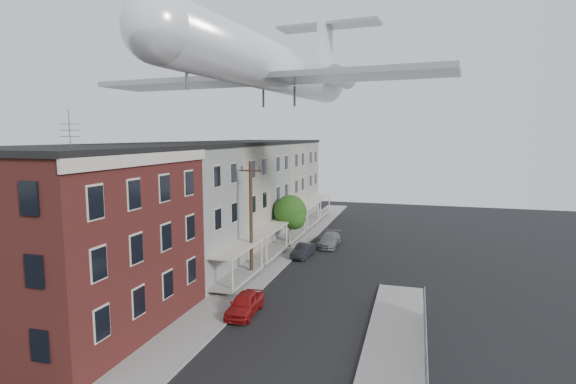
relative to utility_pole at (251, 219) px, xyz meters
name	(u,v)px	position (x,y,z in m)	size (l,w,h in m)	color
sidewalk_left	(277,258)	(0.10, 6.00, -4.61)	(3.00, 62.00, 0.12)	gray
sidewalk_right	(390,382)	(11.10, -12.00, -4.61)	(3.00, 26.00, 0.12)	gray
curb_left	(292,259)	(1.55, 6.00, -4.60)	(0.15, 62.00, 0.14)	gray
curb_right	(357,377)	(9.65, -12.00, -4.60)	(0.15, 26.00, 0.14)	gray
corner_building	(73,239)	(-6.40, -11.00, 0.49)	(10.31, 12.30, 12.15)	#371511
row_house_a	(166,212)	(-6.36, -1.50, 0.45)	(11.98, 7.00, 10.30)	slate
row_house_b	(207,199)	(-6.36, 5.50, 0.45)	(11.98, 7.00, 10.30)	#6E6757
row_house_c	(237,190)	(-6.36, 12.50, 0.45)	(11.98, 7.00, 10.30)	slate
row_house_d	(259,184)	(-6.36, 19.50, 0.45)	(11.98, 7.00, 10.30)	#6E6757
row_house_e	(277,178)	(-6.36, 26.50, 0.45)	(11.98, 7.00, 10.30)	slate
chainlink_fence	(427,379)	(12.60, -13.00, -3.68)	(0.06, 18.06, 1.90)	gray
utility_pole	(251,219)	(0.00, 0.00, 0.00)	(1.80, 0.26, 9.00)	black
street_tree	(291,213)	(0.33, 9.92, -1.22)	(3.22, 3.20, 5.20)	black
car_near	(245,304)	(2.05, -6.59, -4.01)	(1.57, 3.91, 1.33)	maroon
car_mid	(303,251)	(2.27, 7.10, -4.09)	(1.25, 3.57, 1.18)	black
car_far	(329,240)	(3.80, 11.60, -4.02)	(1.82, 4.48, 1.30)	slate
airplane	(276,68)	(1.19, 2.71, 11.42)	(27.16, 31.01, 8.93)	white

